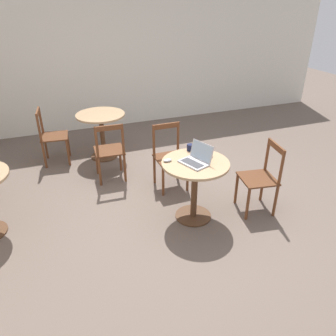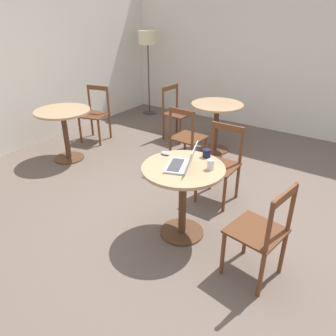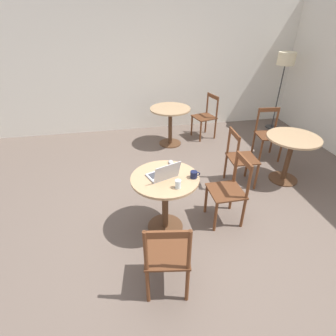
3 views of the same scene
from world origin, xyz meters
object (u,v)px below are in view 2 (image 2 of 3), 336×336
cafe_table_mid (217,115)px  mug (207,153)px  chair_far_right (95,114)px  mouse (165,153)px  chair_mid_left (187,138)px  chair_near_front (261,233)px  chair_near_right (220,165)px  drinking_glass (211,165)px  chair_mid_back (176,113)px  floor_lamp (148,42)px  cafe_table_near (183,184)px  laptop (182,163)px  cafe_table_far (64,122)px

cafe_table_mid → mug: mug is taller
cafe_table_mid → chair_far_right: 2.00m
mouse → chair_mid_left: bearing=21.5°
chair_near_front → chair_near_right: 1.26m
drinking_glass → chair_far_right: bearing=66.1°
chair_near_front → drinking_glass: (0.23, 0.60, 0.35)m
chair_near_front → mug: bearing=59.4°
chair_mid_back → mouse: (-2.02, -1.20, 0.32)m
cafe_table_mid → chair_mid_left: (-0.79, 0.04, -0.12)m
chair_near_front → floor_lamp: bearing=48.5°
chair_mid_back → chair_near_front: bearing=-134.5°
cafe_table_mid → drinking_glass: (-1.97, -0.94, 0.23)m
chair_mid_back → floor_lamp: 1.82m
cafe_table_mid → chair_mid_left: chair_mid_left is taller
cafe_table_near → chair_near_front: chair_near_front is taller
cafe_table_mid → drinking_glass: 2.19m
chair_near_front → mouse: size_ratio=8.90×
mouse → drinking_glass: (-0.03, -0.52, 0.03)m
cafe_table_mid → drinking_glass: drinking_glass is taller
chair_mid_back → laptop: 2.65m
cafe_table_far → floor_lamp: size_ratio=0.48×
cafe_table_far → chair_near_right: 2.37m
laptop → mug: (0.33, -0.07, -0.01)m
chair_near_right → chair_far_right: same height
chair_near_right → floor_lamp: 3.67m
chair_near_right → mouse: chair_near_right is taller
cafe_table_mid → mug: 1.93m
chair_near_right → mug: size_ratio=7.82×
chair_near_front → mug: size_ratio=7.82×
drinking_glass → chair_mid_left: bearing=39.5°
chair_mid_left → cafe_table_near: bearing=-149.7°
cafe_table_near → chair_near_right: size_ratio=0.87×
laptop → cafe_table_mid: bearing=18.7°
chair_far_right → mouse: size_ratio=8.90×
chair_near_front → chair_mid_left: same height
cafe_table_near → chair_mid_back: size_ratio=0.87×
chair_near_front → chair_mid_back: 3.25m
floor_lamp → mug: (-2.72, -2.82, -0.62)m
cafe_table_far → cafe_table_near: bearing=-102.8°
chair_mid_back → mug: bearing=-139.6°
chair_near_right → chair_far_right: 2.61m
laptop → cafe_table_far: bearing=76.9°
chair_near_front → mouse: chair_near_front is taller
cafe_table_far → chair_mid_left: bearing=-65.2°
chair_far_right → floor_lamp: bearing=6.3°
chair_near_front → chair_near_right: bearing=41.7°
chair_mid_left → mouse: size_ratio=8.90×
floor_lamp → mug: floor_lamp is taller
mouse → drinking_glass: 0.52m
laptop → mouse: (0.14, 0.29, -0.03)m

